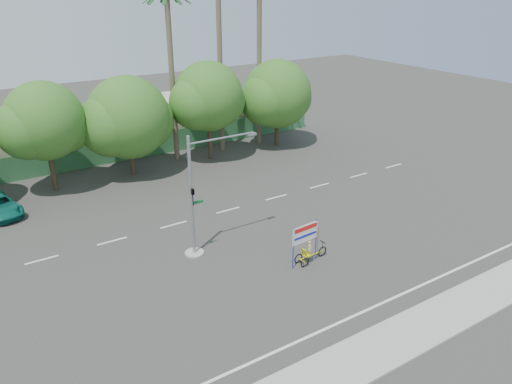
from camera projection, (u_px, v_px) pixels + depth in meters
ground at (270, 273)px, 26.66m from camera, size 120.00×120.00×0.00m
sidewalk_near at (371, 353)px, 20.84m from camera, size 50.00×2.40×0.12m
fence at (130, 149)px, 42.87m from camera, size 38.00×0.08×2.00m
building_right at (190, 116)px, 50.01m from camera, size 14.00×8.00×3.60m
tree_left at (44, 124)px, 35.06m from camera, size 6.66×5.60×8.07m
tree_center at (127, 120)px, 38.28m from camera, size 7.62×6.40×7.85m
tree_right at (208, 99)px, 41.46m from camera, size 6.90×5.80×8.36m
tree_far_right at (277, 96)px, 45.17m from camera, size 7.38×6.20×7.94m
palm_tall at (219, 31)px, 41.57m from camera, size 3.73×3.79×17.45m
palm_mid at (259, 41)px, 43.98m from camera, size 3.73×3.79×15.45m
palm_short at (170, 54)px, 39.96m from camera, size 3.73×3.79×14.45m
traffic_signal at (197, 206)px, 27.49m from camera, size 4.72×1.10×7.00m
trike_billboard at (308, 246)px, 27.25m from camera, size 2.56×0.64×2.52m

